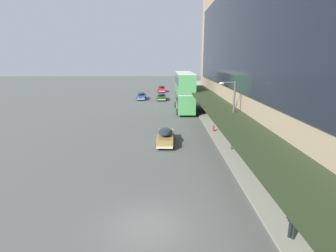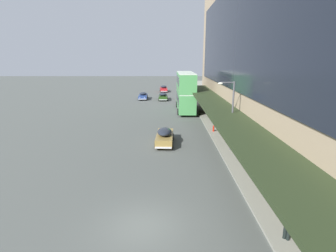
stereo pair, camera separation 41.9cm
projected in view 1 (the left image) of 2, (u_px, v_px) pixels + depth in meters
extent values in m
plane|color=#4E534E|center=(147.00, 227.00, 13.35)|extent=(240.00, 240.00, 0.00)
cube|color=#27341B|center=(279.00, 161.00, 12.55)|extent=(3.20, 72.00, 0.24)
cube|color=#499751|center=(184.00, 100.00, 42.60)|extent=(2.57, 10.30, 2.83)
cube|color=black|center=(184.00, 98.00, 42.51)|extent=(2.61, 9.48, 1.25)
cube|color=silver|center=(184.00, 91.00, 42.23)|extent=(2.47, 10.30, 0.12)
cube|color=#499751|center=(185.00, 82.00, 41.87)|extent=(2.57, 10.30, 2.83)
cube|color=black|center=(185.00, 80.00, 41.78)|extent=(2.61, 9.48, 1.25)
cube|color=silver|center=(185.00, 73.00, 41.50)|extent=(2.47, 10.30, 0.12)
cube|color=black|center=(182.00, 73.00, 46.60)|extent=(1.27, 0.06, 0.36)
cylinder|color=black|center=(175.00, 104.00, 46.28)|extent=(0.25, 1.00, 1.00)
cylinder|color=black|center=(190.00, 104.00, 46.32)|extent=(0.25, 1.00, 1.00)
cylinder|color=black|center=(177.00, 112.00, 39.80)|extent=(0.25, 1.00, 1.00)
cylinder|color=black|center=(194.00, 112.00, 39.84)|extent=(0.25, 1.00, 1.00)
cube|color=#B21D23|center=(162.00, 89.00, 68.08)|extent=(2.02, 4.56, 0.82)
ellipsoid|color=#1E232D|center=(162.00, 87.00, 67.69)|extent=(1.69, 2.54, 0.66)
cube|color=silver|center=(161.00, 89.00, 70.35)|extent=(1.68, 0.22, 0.14)
cube|color=silver|center=(162.00, 91.00, 65.94)|extent=(1.68, 0.22, 0.14)
sphere|color=silver|center=(159.00, 88.00, 70.21)|extent=(0.18, 0.18, 0.18)
sphere|color=silver|center=(163.00, 88.00, 70.28)|extent=(0.18, 0.18, 0.18)
cylinder|color=black|center=(158.00, 90.00, 69.44)|extent=(0.18, 0.65, 0.64)
cylinder|color=black|center=(165.00, 90.00, 69.56)|extent=(0.18, 0.65, 0.64)
cylinder|color=black|center=(158.00, 91.00, 66.76)|extent=(0.18, 0.65, 0.64)
cylinder|color=black|center=(165.00, 91.00, 66.88)|extent=(0.18, 0.65, 0.64)
cube|color=#224015|center=(161.00, 97.00, 54.48)|extent=(1.80, 4.61, 0.71)
ellipsoid|color=#1E232D|center=(161.00, 94.00, 54.10)|extent=(1.57, 2.54, 0.65)
cube|color=silver|center=(161.00, 97.00, 56.80)|extent=(1.66, 0.14, 0.14)
cube|color=silver|center=(161.00, 100.00, 52.27)|extent=(1.66, 0.14, 0.14)
sphere|color=silver|center=(159.00, 95.00, 56.70)|extent=(0.18, 0.18, 0.18)
sphere|color=silver|center=(164.00, 95.00, 56.72)|extent=(0.18, 0.18, 0.18)
cylinder|color=black|center=(157.00, 97.00, 55.90)|extent=(0.15, 0.64, 0.64)
cylinder|color=black|center=(166.00, 97.00, 55.95)|extent=(0.15, 0.64, 0.64)
cylinder|color=black|center=(157.00, 99.00, 53.15)|extent=(0.15, 0.64, 0.64)
cylinder|color=black|center=(166.00, 99.00, 53.19)|extent=(0.15, 0.64, 0.64)
cube|color=navy|center=(141.00, 97.00, 55.25)|extent=(1.83, 4.50, 0.73)
ellipsoid|color=#1E232D|center=(141.00, 93.00, 55.31)|extent=(1.57, 2.49, 0.56)
cube|color=silver|center=(141.00, 99.00, 53.10)|extent=(1.63, 0.16, 0.14)
cube|color=silver|center=(142.00, 96.00, 57.50)|extent=(1.63, 0.16, 0.14)
sphere|color=silver|center=(143.00, 98.00, 53.08)|extent=(0.18, 0.18, 0.18)
sphere|color=silver|center=(138.00, 98.00, 53.04)|extent=(0.18, 0.18, 0.18)
cylinder|color=black|center=(145.00, 99.00, 54.01)|extent=(0.16, 0.64, 0.64)
cylinder|color=black|center=(137.00, 99.00, 53.94)|extent=(0.16, 0.64, 0.64)
cylinder|color=black|center=(146.00, 97.00, 56.68)|extent=(0.16, 0.64, 0.64)
cylinder|color=black|center=(138.00, 97.00, 56.61)|extent=(0.16, 0.64, 0.64)
cube|color=olive|center=(165.00, 138.00, 26.27)|extent=(1.80, 4.58, 0.80)
ellipsoid|color=#1E232D|center=(165.00, 132.00, 25.88)|extent=(1.52, 2.54, 0.66)
cube|color=silver|center=(166.00, 134.00, 28.56)|extent=(1.54, 0.18, 0.14)
cube|color=silver|center=(164.00, 148.00, 24.10)|extent=(1.54, 0.18, 0.14)
sphere|color=silver|center=(162.00, 131.00, 28.47)|extent=(0.18, 0.18, 0.18)
sphere|color=silver|center=(170.00, 131.00, 28.45)|extent=(0.18, 0.18, 0.18)
cylinder|color=black|center=(158.00, 137.00, 27.72)|extent=(0.17, 0.65, 0.64)
cylinder|color=black|center=(174.00, 137.00, 27.68)|extent=(0.17, 0.65, 0.64)
cylinder|color=black|center=(156.00, 145.00, 25.01)|extent=(0.17, 0.65, 0.64)
cylinder|color=black|center=(173.00, 145.00, 24.97)|extent=(0.17, 0.65, 0.64)
cylinder|color=black|center=(294.00, 231.00, 12.15)|extent=(0.16, 0.16, 0.85)
cylinder|color=black|center=(290.00, 229.00, 12.26)|extent=(0.16, 0.16, 0.85)
cube|color=black|center=(294.00, 215.00, 12.01)|extent=(0.45, 0.45, 0.70)
cylinder|color=black|center=(300.00, 217.00, 11.83)|extent=(0.10, 0.10, 0.63)
cylinder|color=black|center=(288.00, 212.00, 12.17)|extent=(0.10, 0.10, 0.63)
sphere|color=tan|center=(295.00, 206.00, 11.90)|extent=(0.22, 0.22, 0.22)
cylinder|color=black|center=(295.00, 205.00, 11.88)|extent=(0.33, 0.33, 0.02)
cylinder|color=black|center=(296.00, 204.00, 11.86)|extent=(0.21, 0.21, 0.12)
cylinder|color=#4C4C51|center=(233.00, 116.00, 23.53)|extent=(0.16, 0.16, 6.27)
cylinder|color=#4C4C51|center=(228.00, 82.00, 22.77)|extent=(1.20, 0.10, 0.10)
ellipsoid|color=silver|center=(222.00, 83.00, 22.78)|extent=(0.44, 0.28, 0.20)
cylinder|color=red|center=(213.00, 129.00, 30.38)|extent=(0.20, 0.20, 0.55)
sphere|color=red|center=(214.00, 126.00, 30.30)|extent=(0.18, 0.18, 0.18)
cylinder|color=red|center=(213.00, 128.00, 30.52)|extent=(0.08, 0.10, 0.08)
cylinder|color=red|center=(214.00, 129.00, 30.23)|extent=(0.08, 0.10, 0.08)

